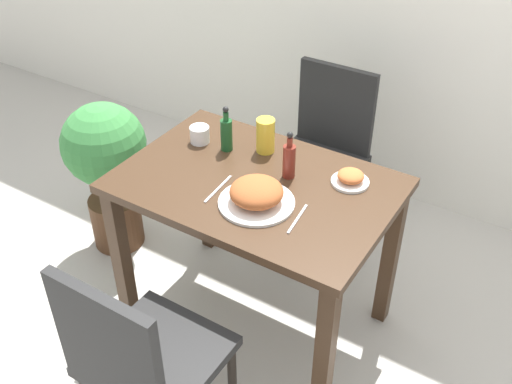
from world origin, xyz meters
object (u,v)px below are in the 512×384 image
object	(u,v)px
sauce_bottle	(226,133)
potted_plant_left	(107,162)
juice_glass	(265,136)
side_plate	(350,178)
chair_far	(323,147)
condiment_bottle	(289,160)
drink_cup	(200,135)
food_plate	(256,194)
chair_near	(139,358)

from	to	relation	value
sauce_bottle	potted_plant_left	world-z (taller)	sauce_bottle
juice_glass	sauce_bottle	distance (m)	0.16
side_plate	sauce_bottle	size ratio (longest dim) A/B	0.74
chair_far	sauce_bottle	world-z (taller)	sauce_bottle
condiment_bottle	potted_plant_left	xyz separation A→B (m)	(-0.99, -0.02, -0.34)
drink_cup	juice_glass	bearing A→B (deg)	17.41
side_plate	drink_cup	world-z (taller)	drink_cup
juice_glass	food_plate	bearing A→B (deg)	-63.77
drink_cup	potted_plant_left	bearing A→B (deg)	-174.68
chair_near	juice_glass	world-z (taller)	juice_glass
chair_far	food_plate	bearing A→B (deg)	-80.78
drink_cup	condiment_bottle	xyz separation A→B (m)	(0.45, -0.03, 0.04)
potted_plant_left	drink_cup	bearing A→B (deg)	5.32
food_plate	potted_plant_left	distance (m)	1.04
chair_near	condiment_bottle	bearing A→B (deg)	-94.60
chair_near	chair_far	size ratio (longest dim) A/B	1.00
food_plate	potted_plant_left	size ratio (longest dim) A/B	0.35
chair_far	drink_cup	size ratio (longest dim) A/B	10.89
side_plate	sauce_bottle	distance (m)	0.54
chair_far	sauce_bottle	bearing A→B (deg)	-105.54
chair_near	drink_cup	size ratio (longest dim) A/B	10.89
side_plate	sauce_bottle	world-z (taller)	sauce_bottle
food_plate	drink_cup	distance (m)	0.50
chair_far	juice_glass	world-z (taller)	juice_glass
juice_glass	potted_plant_left	world-z (taller)	juice_glass
sauce_bottle	potted_plant_left	xyz separation A→B (m)	(-0.67, -0.06, -0.34)
chair_near	condiment_bottle	world-z (taller)	condiment_bottle
food_plate	potted_plant_left	world-z (taller)	food_plate
sauce_bottle	condiment_bottle	distance (m)	0.32
chair_far	side_plate	world-z (taller)	chair_far
sauce_bottle	condiment_bottle	size ratio (longest dim) A/B	1.00
juice_glass	condiment_bottle	size ratio (longest dim) A/B	0.74
juice_glass	sauce_bottle	xyz separation A→B (m)	(-0.14, -0.07, 0.00)
food_plate	drink_cup	size ratio (longest dim) A/B	3.41
food_plate	potted_plant_left	bearing A→B (deg)	168.80
juice_glass	potted_plant_left	bearing A→B (deg)	-170.52
side_plate	juice_glass	bearing A→B (deg)	176.03
drink_cup	side_plate	bearing A→B (deg)	4.95
drink_cup	potted_plant_left	xyz separation A→B (m)	(-0.54, -0.05, -0.30)
chair_far	condiment_bottle	world-z (taller)	condiment_bottle
chair_near	sauce_bottle	bearing A→B (deg)	-74.23
sauce_bottle	condiment_bottle	bearing A→B (deg)	-6.71
sauce_bottle	potted_plant_left	distance (m)	0.76
food_plate	drink_cup	bearing A→B (deg)	150.73
chair_far	sauce_bottle	size ratio (longest dim) A/B	4.53
chair_far	side_plate	xyz separation A→B (m)	(0.37, -0.55, 0.27)
potted_plant_left	food_plate	bearing A→B (deg)	-11.20
chair_near	chair_far	xyz separation A→B (m)	(-0.08, 1.48, 0.00)
chair_near	drink_cup	world-z (taller)	chair_near
drink_cup	food_plate	bearing A→B (deg)	-29.27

